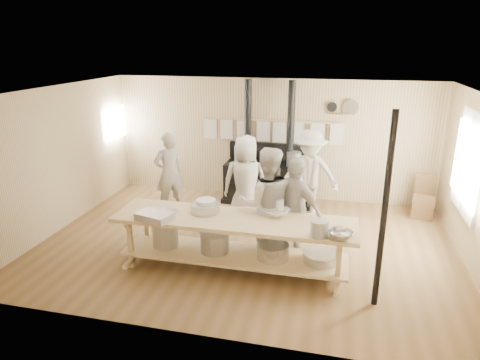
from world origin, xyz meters
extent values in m
plane|color=brown|center=(0.00, 0.00, 0.00)|extent=(7.00, 7.00, 0.00)
plane|color=tan|center=(0.00, 2.50, 1.30)|extent=(7.00, 0.00, 7.00)
plane|color=tan|center=(0.00, -2.50, 1.30)|extent=(7.00, 0.00, 7.00)
plane|color=tan|center=(-3.50, 0.00, 1.30)|extent=(0.00, 5.00, 5.00)
plane|color=tan|center=(3.50, 0.00, 1.30)|extent=(0.00, 5.00, 5.00)
plane|color=#C8B594|center=(0.00, 0.00, 2.60)|extent=(7.00, 7.00, 0.00)
cube|color=beige|center=(3.47, 0.60, 1.50)|extent=(0.06, 1.35, 1.65)
plane|color=white|center=(3.43, 0.60, 1.50)|extent=(0.00, 1.50, 1.50)
cube|color=beige|center=(3.42, 0.60, 1.50)|extent=(0.02, 0.03, 1.50)
plane|color=white|center=(-3.45, 2.00, 1.60)|extent=(0.00, 0.90, 0.90)
cube|color=black|center=(0.00, 2.10, 0.42)|extent=(1.80, 0.70, 0.85)
cube|color=black|center=(0.00, 2.10, 0.05)|extent=(1.90, 0.75, 0.10)
cube|color=black|center=(0.00, 2.40, 1.05)|extent=(1.80, 0.12, 0.35)
cylinder|color=black|center=(-0.45, 2.15, 1.73)|extent=(0.15, 0.15, 1.75)
cylinder|color=black|center=(0.45, 2.15, 1.73)|extent=(0.15, 0.15, 1.75)
cylinder|color=#B2B2B7|center=(-0.55, 2.10, 1.02)|extent=(0.36, 0.36, 0.34)
cylinder|color=gray|center=(0.55, 2.05, 1.00)|extent=(0.30, 0.30, 0.30)
cylinder|color=tan|center=(0.00, 2.40, 1.72)|extent=(3.00, 0.04, 0.04)
cube|color=silver|center=(-1.35, 2.40, 1.50)|extent=(0.28, 0.01, 0.46)
cube|color=silver|center=(-0.96, 2.40, 1.50)|extent=(0.28, 0.01, 0.46)
cube|color=silver|center=(-0.58, 2.40, 1.50)|extent=(0.28, 0.01, 0.46)
cube|color=silver|center=(-0.19, 2.40, 1.50)|extent=(0.28, 0.01, 0.46)
cube|color=silver|center=(0.19, 2.40, 1.50)|extent=(0.28, 0.01, 0.46)
cube|color=silver|center=(0.58, 2.40, 1.50)|extent=(0.28, 0.01, 0.46)
cube|color=silver|center=(0.96, 2.40, 1.50)|extent=(0.28, 0.01, 0.46)
cube|color=silver|center=(1.35, 2.40, 1.50)|extent=(0.28, 0.01, 0.46)
cube|color=tan|center=(1.40, 2.42, 1.90)|extent=(0.50, 0.14, 0.03)
cylinder|color=black|center=(1.25, 2.44, 2.05)|extent=(0.20, 0.04, 0.20)
cylinder|color=silver|center=(1.62, 2.44, 2.05)|extent=(0.32, 0.03, 0.32)
cube|color=tan|center=(0.00, -0.90, 0.82)|extent=(3.60, 0.90, 0.06)
cube|color=tan|center=(0.00, -0.90, 0.25)|extent=(3.40, 0.80, 0.04)
cube|color=tan|center=(0.00, -0.90, 0.20)|extent=(3.30, 0.06, 0.06)
cube|color=tan|center=(-1.55, -1.20, 0.42)|extent=(0.07, 0.07, 0.85)
cube|color=tan|center=(-1.55, -0.60, 0.42)|extent=(0.07, 0.07, 0.85)
cube|color=tan|center=(1.55, -1.20, 0.42)|extent=(0.07, 0.07, 0.85)
cube|color=tan|center=(1.55, -0.60, 0.42)|extent=(0.07, 0.07, 0.85)
cylinder|color=#B2B2B7|center=(-1.10, -0.90, 0.46)|extent=(0.40, 0.40, 0.38)
cylinder|color=gray|center=(-0.30, -0.90, 0.42)|extent=(0.44, 0.44, 0.30)
cylinder|color=silver|center=(0.60, -0.90, 0.38)|extent=(0.48, 0.48, 0.22)
cylinder|color=silver|center=(1.30, -0.90, 0.34)|extent=(0.52, 0.52, 0.14)
cylinder|color=black|center=(2.05, -1.35, 1.30)|extent=(0.08, 0.08, 2.60)
imported|color=#B4AEA0|center=(-1.81, 1.04, 0.83)|extent=(0.72, 0.70, 1.66)
imported|color=#B4AEA0|center=(0.42, -0.43, 0.92)|extent=(1.02, 0.86, 1.84)
imported|color=#B4AEA0|center=(-0.17, 0.69, 0.88)|extent=(0.89, 0.62, 1.75)
imported|color=#B4AEA0|center=(0.85, -0.33, 0.84)|extent=(1.05, 0.87, 1.68)
imported|color=#B4AEA0|center=(0.92, 1.48, 0.87)|extent=(1.14, 0.67, 1.75)
cube|color=#4E381F|center=(3.15, 1.95, 0.21)|extent=(0.47, 0.47, 0.43)
cube|color=#4E381F|center=(3.19, 2.13, 0.62)|extent=(0.40, 0.11, 0.47)
imported|color=white|center=(-1.01, -1.06, 0.89)|extent=(0.47, 0.47, 0.09)
imported|color=silver|center=(-0.50, -0.57, 0.90)|extent=(0.42, 0.42, 0.10)
imported|color=white|center=(0.58, -0.63, 0.90)|extent=(0.55, 0.55, 0.10)
imported|color=silver|center=(1.55, -1.23, 0.90)|extent=(0.44, 0.44, 0.10)
cube|color=#B2B2B7|center=(-1.11, -1.23, 0.91)|extent=(0.57, 0.46, 0.11)
cylinder|color=silver|center=(-0.47, -0.77, 0.92)|extent=(0.50, 0.50, 0.14)
cylinder|color=gray|center=(1.26, -1.23, 0.96)|extent=(0.33, 0.33, 0.23)
cylinder|color=white|center=(-0.48, -0.72, 0.94)|extent=(0.34, 0.34, 0.19)
cylinder|color=white|center=(0.62, -0.57, 0.97)|extent=(0.18, 0.18, 0.23)
camera|label=1|loc=(1.43, -6.55, 3.35)|focal=32.00mm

